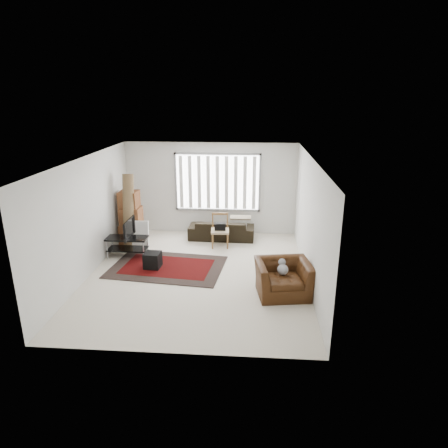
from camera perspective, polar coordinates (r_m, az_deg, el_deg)
The scene contains 11 objects.
room at distance 9.30m, azimuth -3.32°, elevation 4.04°, with size 6.00×6.02×2.71m.
persian_rug at distance 9.84m, azimuth -8.10°, elevation -6.08°, with size 2.85×2.06×0.02m.
tv_stand at distance 10.54m, azimuth -13.65°, elevation -2.61°, with size 1.04×0.47×0.52m.
tv at distance 10.41m, azimuth -13.80°, elevation -0.61°, with size 0.85×0.11×0.49m, color black.
subwoofer at distance 9.78m, azimuth -10.16°, elevation -5.09°, with size 0.38×0.38×0.38m, color black.
moving_boxes at distance 11.36m, azimuth -13.15°, elevation 0.64°, with size 0.62×0.57×1.49m.
white_flatpack at distance 10.98m, azimuth -12.29°, elevation -1.58°, with size 0.61×0.09×0.78m, color silver.
rolled_rug at distance 11.03m, azimuth -13.47°, elevation 1.78°, with size 0.30×0.30×1.99m, color brown.
sofa at distance 11.52m, azimuth -0.36°, elevation -0.38°, with size 1.87×0.81×0.72m, color black.
side_chair at distance 10.90m, azimuth -0.56°, elevation -0.71°, with size 0.52×0.52×0.90m.
armchair at distance 8.45m, azimuth 8.44°, elevation -7.34°, with size 1.24×1.12×0.82m.
Camera 1 is at (1.24, -8.43, 4.03)m, focal length 32.00 mm.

